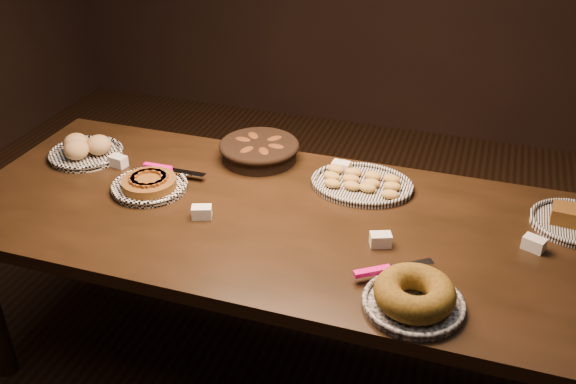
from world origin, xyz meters
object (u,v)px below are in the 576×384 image
(apple_tart_plate, at_px, (150,184))
(bundt_cake_plate, at_px, (414,296))
(buffet_table, at_px, (283,232))
(madeleine_platter, at_px, (361,183))

(apple_tart_plate, bearing_deg, bundt_cake_plate, -15.42)
(apple_tart_plate, bearing_deg, buffet_table, 1.84)
(madeleine_platter, distance_m, bundt_cake_plate, 0.70)
(bundt_cake_plate, bearing_deg, apple_tart_plate, 177.95)
(buffet_table, bearing_deg, madeleine_platter, 52.80)
(buffet_table, distance_m, apple_tart_plate, 0.55)
(apple_tart_plate, height_order, madeleine_platter, apple_tart_plate)
(buffet_table, height_order, bundt_cake_plate, bundt_cake_plate)
(buffet_table, relative_size, madeleine_platter, 6.15)
(buffet_table, xyz_separation_m, madeleine_platter, (0.22, 0.29, 0.09))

